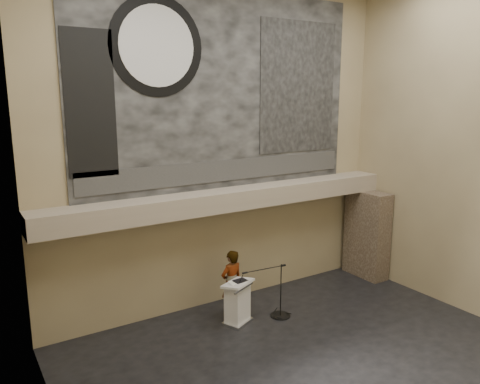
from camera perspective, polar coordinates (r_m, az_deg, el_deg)
floor at (r=10.61m, az=9.87°, el=-20.33°), size 10.00×10.00×0.00m
wall_back at (r=12.31m, az=-2.00°, el=5.44°), size 10.00×0.02×8.50m
wall_left at (r=6.81m, az=-21.75°, el=-0.63°), size 0.02×8.00×8.50m
wall_right at (r=13.02m, az=27.21°, el=4.49°), size 0.02×8.00×8.50m
soffit at (r=12.18m, az=-1.00°, el=-0.82°), size 10.00×0.80×0.50m
sprinkler_left at (r=11.48m, az=-7.72°, el=-3.16°), size 0.04×0.04×0.06m
sprinkler_right at (r=13.27m, az=6.15°, el=-1.08°), size 0.04×0.04×0.06m
banner at (r=12.21m, az=-1.97°, el=12.20°), size 8.00×0.05×5.00m
banner_text_strip at (r=12.33m, az=-1.81°, el=2.64°), size 7.76×0.02×0.55m
banner_clock_rim at (r=11.42m, az=-10.09°, el=17.09°), size 2.30×0.02×2.30m
banner_clock_face at (r=11.40m, az=-10.05°, el=17.10°), size 1.84×0.02×1.84m
banner_building_print at (r=13.55m, az=7.13°, el=12.51°), size 2.60×0.02×3.60m
banner_brick_print at (r=10.86m, az=-17.79°, el=10.12°), size 1.10×0.02×3.20m
stone_pier at (r=15.15m, az=15.21°, el=-4.96°), size 0.60×1.40×2.70m
lectern at (r=11.91m, az=-0.32°, el=-13.33°), size 0.91×0.80×1.14m
binder at (r=11.71m, az=0.05°, el=-10.78°), size 0.33×0.27×0.04m
papers at (r=11.63m, az=-0.71°, el=-11.02°), size 0.24×0.31×0.00m
speaker_person at (r=12.20m, az=-1.04°, el=-11.05°), size 0.68×0.49×1.75m
mic_stand at (r=12.45m, az=4.81°, el=-14.03°), size 1.36×0.52×1.41m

